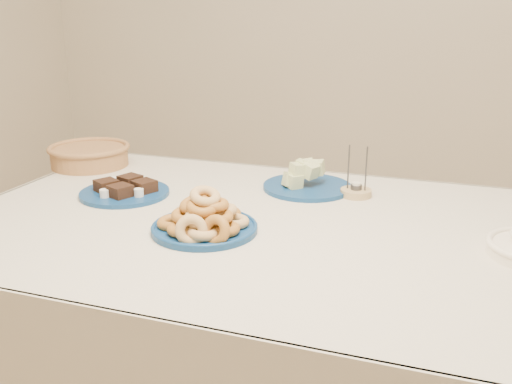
{
  "coord_description": "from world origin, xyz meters",
  "views": [
    {
      "loc": [
        0.47,
        -1.38,
        1.3
      ],
      "look_at": [
        0.0,
        -0.05,
        0.85
      ],
      "focal_mm": 40.0,
      "sensor_mm": 36.0,
      "label": 1
    }
  ],
  "objects_px": {
    "candle_holder": "(356,191)",
    "dining_table": "(262,257)",
    "wicker_basket": "(90,155)",
    "donut_platter": "(204,220)",
    "brownie_plate": "(125,190)",
    "melon_plate": "(306,180)"
  },
  "relations": [
    {
      "from": "brownie_plate",
      "to": "candle_holder",
      "type": "relative_size",
      "value": 2.16
    },
    {
      "from": "dining_table",
      "to": "brownie_plate",
      "type": "distance_m",
      "value": 0.5
    },
    {
      "from": "brownie_plate",
      "to": "dining_table",
      "type": "bearing_deg",
      "value": -9.28
    },
    {
      "from": "melon_plate",
      "to": "wicker_basket",
      "type": "distance_m",
      "value": 0.83
    },
    {
      "from": "candle_holder",
      "to": "dining_table",
      "type": "bearing_deg",
      "value": -123.36
    },
    {
      "from": "dining_table",
      "to": "donut_platter",
      "type": "height_order",
      "value": "donut_platter"
    },
    {
      "from": "dining_table",
      "to": "donut_platter",
      "type": "distance_m",
      "value": 0.22
    },
    {
      "from": "wicker_basket",
      "to": "candle_holder",
      "type": "bearing_deg",
      "value": -1.93
    },
    {
      "from": "brownie_plate",
      "to": "wicker_basket",
      "type": "relative_size",
      "value": 0.93
    },
    {
      "from": "donut_platter",
      "to": "candle_holder",
      "type": "relative_size",
      "value": 2.09
    },
    {
      "from": "dining_table",
      "to": "wicker_basket",
      "type": "bearing_deg",
      "value": 156.61
    },
    {
      "from": "dining_table",
      "to": "wicker_basket",
      "type": "distance_m",
      "value": 0.87
    },
    {
      "from": "donut_platter",
      "to": "wicker_basket",
      "type": "xyz_separation_m",
      "value": [
        -0.67,
        0.46,
        0.01
      ]
    },
    {
      "from": "donut_platter",
      "to": "wicker_basket",
      "type": "distance_m",
      "value": 0.81
    },
    {
      "from": "dining_table",
      "to": "donut_platter",
      "type": "xyz_separation_m",
      "value": [
        -0.12,
        -0.12,
        0.14
      ]
    },
    {
      "from": "brownie_plate",
      "to": "candle_holder",
      "type": "bearing_deg",
      "value": 18.61
    },
    {
      "from": "dining_table",
      "to": "wicker_basket",
      "type": "relative_size",
      "value": 4.62
    },
    {
      "from": "brownie_plate",
      "to": "wicker_basket",
      "type": "xyz_separation_m",
      "value": [
        -0.31,
        0.26,
        0.03
      ]
    },
    {
      "from": "brownie_plate",
      "to": "candle_holder",
      "type": "distance_m",
      "value": 0.72
    },
    {
      "from": "brownie_plate",
      "to": "wicker_basket",
      "type": "distance_m",
      "value": 0.41
    },
    {
      "from": "melon_plate",
      "to": "brownie_plate",
      "type": "relative_size",
      "value": 1.09
    },
    {
      "from": "brownie_plate",
      "to": "donut_platter",
      "type": "bearing_deg",
      "value": -28.99
    }
  ]
}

